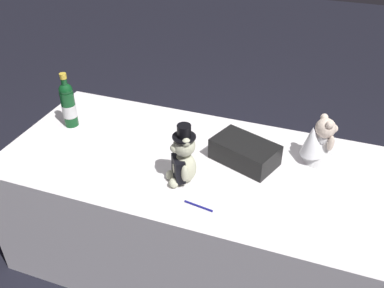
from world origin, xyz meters
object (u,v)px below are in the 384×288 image
at_px(champagne_bottle, 68,104).
at_px(signing_pen, 197,206).
at_px(teddy_bear_bride, 320,142).
at_px(teddy_bear_groom, 183,159).
at_px(gift_case_black, 245,152).

xyz_separation_m(champagne_bottle, signing_pen, (0.92, -0.41, -0.13)).
bearing_deg(teddy_bear_bride, signing_pen, -130.89).
xyz_separation_m(teddy_bear_groom, gift_case_black, (0.24, 0.26, -0.07)).
height_order(signing_pen, gift_case_black, gift_case_black).
height_order(teddy_bear_groom, champagne_bottle, champagne_bottle).
xyz_separation_m(teddy_bear_groom, champagne_bottle, (-0.79, 0.26, 0.01)).
xyz_separation_m(teddy_bear_bride, signing_pen, (-0.46, -0.53, -0.11)).
xyz_separation_m(teddy_bear_groom, signing_pen, (0.12, -0.15, -0.12)).
bearing_deg(gift_case_black, signing_pen, -105.64).
relative_size(teddy_bear_groom, champagne_bottle, 0.97).
distance_m(teddy_bear_bride, champagne_bottle, 1.38).
distance_m(teddy_bear_groom, champagne_bottle, 0.83).
bearing_deg(champagne_bottle, signing_pen, -23.99).
xyz_separation_m(teddy_bear_bride, champagne_bottle, (-1.38, -0.12, 0.02)).
bearing_deg(teddy_bear_groom, teddy_bear_bride, 33.42).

